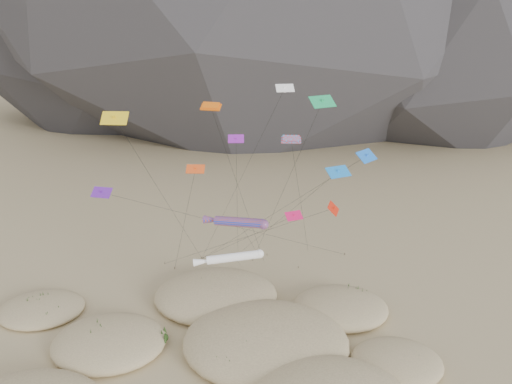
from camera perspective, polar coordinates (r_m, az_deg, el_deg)
dunes at (r=52.56m, az=-4.29°, el=-18.15°), size 48.46×34.69×4.02m
dune_grass at (r=53.01m, az=-5.70°, el=-17.67°), size 43.10×30.35×1.53m
kite_stakes at (r=70.50m, az=-1.47°, el=-7.73°), size 25.44×4.31×0.30m
rainbow_tube_kite at (r=55.33m, az=-2.20°, el=-3.44°), size 7.50×15.46×11.93m
white_tube_kite at (r=53.20m, az=-2.96°, el=-7.51°), size 7.51×14.81×9.28m
orange_parafoil at (r=55.07m, az=-5.08°, el=9.41°), size 7.24×8.74×23.74m
multi_parafoil at (r=52.87m, az=4.07°, el=5.74°), size 4.98×14.92×20.81m
delta_kites at (r=50.81m, az=-0.22°, el=3.75°), size 30.47×21.84×25.83m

